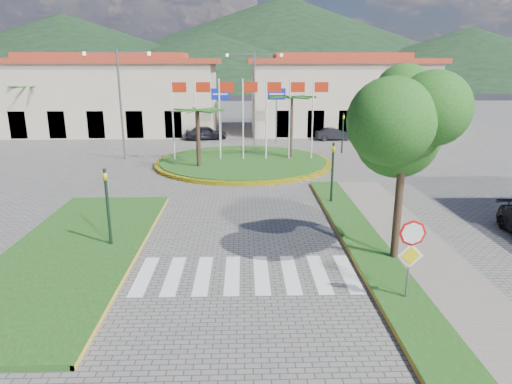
{
  "coord_description": "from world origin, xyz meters",
  "views": [
    {
      "loc": [
        0.01,
        -10.3,
        6.97
      ],
      "look_at": [
        0.53,
        8.0,
        1.82
      ],
      "focal_mm": 32.0,
      "sensor_mm": 36.0,
      "label": 1
    }
  ],
  "objects_px": {
    "stop_sign": "(411,248)",
    "car_dark_a": "(206,133)",
    "car_dark_b": "(334,134)",
    "deciduous_tree": "(406,119)",
    "white_van": "(116,131)",
    "roundabout_island": "(243,162)"
  },
  "relations": [
    {
      "from": "roundabout_island",
      "to": "car_dark_b",
      "type": "relative_size",
      "value": 3.65
    },
    {
      "from": "deciduous_tree",
      "to": "car_dark_a",
      "type": "height_order",
      "value": "deciduous_tree"
    },
    {
      "from": "car_dark_b",
      "to": "car_dark_a",
      "type": "bearing_deg",
      "value": 83.04
    },
    {
      "from": "white_van",
      "to": "stop_sign",
      "type": "bearing_deg",
      "value": -160.27
    },
    {
      "from": "stop_sign",
      "to": "white_van",
      "type": "distance_m",
      "value": 37.65
    },
    {
      "from": "car_dark_a",
      "to": "deciduous_tree",
      "type": "bearing_deg",
      "value": -173.05
    },
    {
      "from": "stop_sign",
      "to": "white_van",
      "type": "height_order",
      "value": "stop_sign"
    },
    {
      "from": "car_dark_a",
      "to": "white_van",
      "type": "bearing_deg",
      "value": 66.02
    },
    {
      "from": "stop_sign",
      "to": "car_dark_b",
      "type": "distance_m",
      "value": 30.79
    },
    {
      "from": "roundabout_island",
      "to": "stop_sign",
      "type": "xyz_separation_m",
      "value": [
        4.9,
        -20.04,
        1.61
      ]
    },
    {
      "from": "white_van",
      "to": "car_dark_a",
      "type": "xyz_separation_m",
      "value": [
        9.1,
        -2.13,
        0.08
      ]
    },
    {
      "from": "car_dark_a",
      "to": "car_dark_b",
      "type": "xyz_separation_m",
      "value": [
        12.13,
        -0.63,
        -0.1
      ]
    },
    {
      "from": "car_dark_a",
      "to": "car_dark_b",
      "type": "height_order",
      "value": "car_dark_a"
    },
    {
      "from": "deciduous_tree",
      "to": "roundabout_island",
      "type": "bearing_deg",
      "value": 107.91
    },
    {
      "from": "roundabout_island",
      "to": "deciduous_tree",
      "type": "xyz_separation_m",
      "value": [
        5.5,
        -17.0,
        5.0
      ]
    },
    {
      "from": "roundabout_island",
      "to": "car_dark_a",
      "type": "height_order",
      "value": "roundabout_island"
    },
    {
      "from": "deciduous_tree",
      "to": "white_van",
      "type": "relative_size",
      "value": 1.6
    },
    {
      "from": "stop_sign",
      "to": "car_dark_b",
      "type": "bearing_deg",
      "value": 83.08
    },
    {
      "from": "stop_sign",
      "to": "car_dark_a",
      "type": "bearing_deg",
      "value": 105.11
    },
    {
      "from": "roundabout_island",
      "to": "deciduous_tree",
      "type": "distance_m",
      "value": 18.55
    },
    {
      "from": "deciduous_tree",
      "to": "car_dark_b",
      "type": "bearing_deg",
      "value": 83.56
    },
    {
      "from": "stop_sign",
      "to": "car_dark_a",
      "type": "distance_m",
      "value": 32.31
    }
  ]
}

